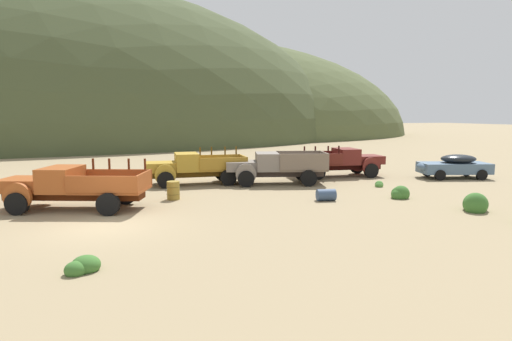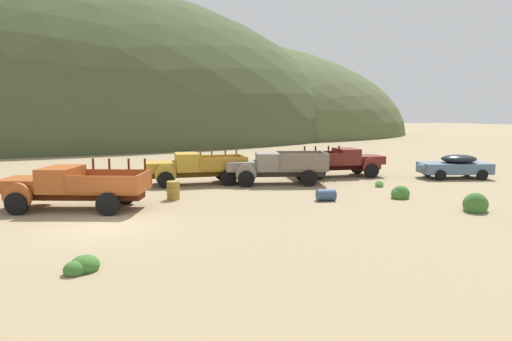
{
  "view_description": "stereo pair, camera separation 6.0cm",
  "coord_description": "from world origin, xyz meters",
  "px_view_note": "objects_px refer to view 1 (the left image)",
  "views": [
    {
      "loc": [
        0.5,
        -16.81,
        4.21
      ],
      "look_at": [
        7.64,
        4.75,
        1.21
      ],
      "focal_mm": 30.14,
      "sensor_mm": 36.0,
      "label": 1
    },
    {
      "loc": [
        0.56,
        -16.83,
        4.21
      ],
      "look_at": [
        7.64,
        4.75,
        1.21
      ],
      "focal_mm": 30.14,
      "sensor_mm": 36.0,
      "label": 2
    }
  ],
  "objects_px": {
    "oil_drum_tipped": "(326,195)",
    "truck_oxblood": "(344,162)",
    "truck_primer_gray": "(270,167)",
    "car_chalk_blue": "(452,166)",
    "oil_drum_by_truck": "(173,190)",
    "truck_oxide_orange": "(65,187)",
    "truck_mustard": "(189,168)"
  },
  "relations": [
    {
      "from": "truck_oxblood",
      "to": "car_chalk_blue",
      "type": "xyz_separation_m",
      "value": [
        6.29,
        -3.02,
        -0.19
      ]
    },
    {
      "from": "oil_drum_tipped",
      "to": "truck_oxblood",
      "type": "bearing_deg",
      "value": 54.53
    },
    {
      "from": "truck_oxide_orange",
      "to": "truck_primer_gray",
      "type": "relative_size",
      "value": 1.05
    },
    {
      "from": "oil_drum_by_truck",
      "to": "oil_drum_tipped",
      "type": "height_order",
      "value": "oil_drum_by_truck"
    },
    {
      "from": "truck_oxide_orange",
      "to": "truck_oxblood",
      "type": "bearing_deg",
      "value": -143.1
    },
    {
      "from": "truck_mustard",
      "to": "car_chalk_blue",
      "type": "xyz_separation_m",
      "value": [
        16.88,
        -2.89,
        -0.18
      ]
    },
    {
      "from": "truck_oxblood",
      "to": "truck_oxide_orange",
      "type": "bearing_deg",
      "value": -156.34
    },
    {
      "from": "truck_primer_gray",
      "to": "oil_drum_by_truck",
      "type": "height_order",
      "value": "truck_primer_gray"
    },
    {
      "from": "truck_mustard",
      "to": "truck_primer_gray",
      "type": "xyz_separation_m",
      "value": [
        4.68,
        -1.31,
        0.02
      ]
    },
    {
      "from": "truck_oxblood",
      "to": "car_chalk_blue",
      "type": "distance_m",
      "value": 6.98
    },
    {
      "from": "oil_drum_tipped",
      "to": "car_chalk_blue",
      "type": "bearing_deg",
      "value": 19.7
    },
    {
      "from": "truck_primer_gray",
      "to": "truck_oxblood",
      "type": "height_order",
      "value": "truck_oxblood"
    },
    {
      "from": "car_chalk_blue",
      "to": "oil_drum_by_truck",
      "type": "xyz_separation_m",
      "value": [
        -18.36,
        -1.41,
        -0.36
      ]
    },
    {
      "from": "truck_mustard",
      "to": "oil_drum_by_truck",
      "type": "bearing_deg",
      "value": 74.41
    },
    {
      "from": "truck_mustard",
      "to": "oil_drum_tipped",
      "type": "bearing_deg",
      "value": 132.1
    },
    {
      "from": "truck_oxide_orange",
      "to": "oil_drum_tipped",
      "type": "bearing_deg",
      "value": -169.2
    },
    {
      "from": "truck_primer_gray",
      "to": "truck_oxblood",
      "type": "distance_m",
      "value": 6.08
    },
    {
      "from": "oil_drum_by_truck",
      "to": "car_chalk_blue",
      "type": "bearing_deg",
      "value": 4.38
    },
    {
      "from": "truck_mustard",
      "to": "oil_drum_tipped",
      "type": "height_order",
      "value": "truck_mustard"
    },
    {
      "from": "truck_oxide_orange",
      "to": "car_chalk_blue",
      "type": "height_order",
      "value": "truck_oxide_orange"
    },
    {
      "from": "oil_drum_tipped",
      "to": "oil_drum_by_truck",
      "type": "bearing_deg",
      "value": 159.34
    },
    {
      "from": "truck_oxblood",
      "to": "oil_drum_tipped",
      "type": "relative_size",
      "value": 6.39
    },
    {
      "from": "oil_drum_by_truck",
      "to": "truck_primer_gray",
      "type": "bearing_deg",
      "value": 25.87
    },
    {
      "from": "truck_oxblood",
      "to": "oil_drum_tipped",
      "type": "bearing_deg",
      "value": -118.89
    },
    {
      "from": "truck_oxide_orange",
      "to": "truck_primer_gray",
      "type": "height_order",
      "value": "truck_oxide_orange"
    },
    {
      "from": "truck_primer_gray",
      "to": "car_chalk_blue",
      "type": "relative_size",
      "value": 1.28
    },
    {
      "from": "truck_primer_gray",
      "to": "truck_mustard",
      "type": "bearing_deg",
      "value": -1.07
    },
    {
      "from": "truck_oxide_orange",
      "to": "truck_primer_gray",
      "type": "xyz_separation_m",
      "value": [
        10.99,
        3.76,
        -0.0
      ]
    },
    {
      "from": "truck_oxide_orange",
      "to": "oil_drum_tipped",
      "type": "height_order",
      "value": "truck_oxide_orange"
    },
    {
      "from": "truck_primer_gray",
      "to": "oil_drum_by_truck",
      "type": "bearing_deg",
      "value": 40.4
    },
    {
      "from": "truck_oxblood",
      "to": "car_chalk_blue",
      "type": "relative_size",
      "value": 1.27
    },
    {
      "from": "truck_primer_gray",
      "to": "oil_drum_by_truck",
      "type": "relative_size",
      "value": 6.93
    }
  ]
}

